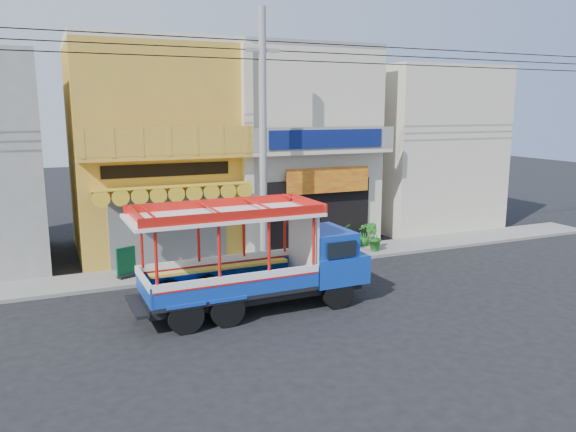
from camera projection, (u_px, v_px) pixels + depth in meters
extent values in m
plane|color=black|center=(332.00, 293.00, 17.57)|extent=(90.00, 90.00, 0.00)
cube|color=slate|center=(282.00, 260.00, 21.15)|extent=(30.00, 2.00, 0.12)
cube|color=gold|center=(151.00, 151.00, 22.44)|extent=(6.00, 6.00, 8.00)
cube|color=#595B5E|center=(169.00, 229.00, 20.21)|extent=(4.20, 0.10, 2.60)
cube|color=yellow|center=(172.00, 187.00, 19.25)|extent=(5.20, 1.50, 0.31)
cube|color=gold|center=(168.00, 156.00, 19.42)|extent=(6.00, 0.70, 0.18)
cube|color=gold|center=(170.00, 141.00, 19.05)|extent=(6.00, 0.12, 0.95)
cube|color=black|center=(167.00, 170.00, 19.80)|extent=(4.50, 0.04, 0.45)
cube|color=beige|center=(146.00, 44.00, 21.67)|extent=(6.00, 6.00, 0.24)
cube|color=beige|center=(288.00, 147.00, 24.80)|extent=(6.00, 6.00, 8.00)
cube|color=black|center=(318.00, 214.00, 22.55)|extent=(4.60, 0.12, 2.80)
cube|color=gold|center=(329.00, 180.00, 22.16)|extent=(3.60, 0.05, 1.00)
cube|color=beige|center=(323.00, 151.00, 21.78)|extent=(6.00, 0.70, 0.18)
cube|color=gray|center=(326.00, 139.00, 21.41)|extent=(6.00, 0.12, 0.85)
cube|color=navy|center=(327.00, 139.00, 21.35)|extent=(4.80, 0.06, 0.70)
cube|color=gray|center=(288.00, 51.00, 24.03)|extent=(6.00, 6.00, 0.24)
cube|color=beige|center=(248.00, 155.00, 20.79)|extent=(0.35, 0.30, 8.00)
cube|color=beige|center=(418.00, 148.00, 27.59)|extent=(6.00, 6.00, 7.60)
cylinder|color=gray|center=(263.00, 143.00, 19.30)|extent=(0.26, 0.26, 9.00)
cube|color=gray|center=(262.00, 50.00, 18.72)|extent=(1.20, 0.12, 0.12)
cylinder|color=black|center=(290.00, 60.00, 19.17)|extent=(28.00, 0.04, 0.04)
cylinder|color=black|center=(290.00, 51.00, 19.11)|extent=(28.00, 0.04, 0.04)
cylinder|color=black|center=(290.00, 42.00, 19.05)|extent=(28.00, 0.04, 0.04)
cylinder|color=black|center=(338.00, 293.00, 16.15)|extent=(0.93, 0.28, 0.93)
cylinder|color=black|center=(310.00, 276.00, 17.73)|extent=(0.93, 0.28, 0.93)
cylinder|color=black|center=(227.00, 310.00, 14.78)|extent=(0.93, 0.28, 0.93)
cylinder|color=black|center=(208.00, 290.00, 16.35)|extent=(0.93, 0.28, 0.93)
cylinder|color=black|center=(186.00, 316.00, 14.32)|extent=(0.93, 0.28, 0.93)
cylinder|color=black|center=(170.00, 296.00, 15.90)|extent=(0.93, 0.28, 0.93)
cube|color=black|center=(254.00, 291.00, 16.01)|extent=(6.27, 1.66, 0.26)
cube|color=blue|center=(329.00, 264.00, 16.90)|extent=(1.71, 2.08, 0.84)
cube|color=blue|center=(325.00, 241.00, 16.71)|extent=(1.34, 1.90, 0.70)
cube|color=black|center=(344.00, 240.00, 16.98)|extent=(0.09, 1.64, 0.51)
cube|color=black|center=(229.00, 288.00, 15.66)|extent=(4.64, 2.13, 0.11)
cube|color=blue|center=(241.00, 287.00, 14.72)|extent=(4.60, 0.17, 0.56)
cube|color=white|center=(240.00, 278.00, 14.67)|extent=(4.60, 0.17, 0.20)
cube|color=blue|center=(218.00, 268.00, 16.47)|extent=(4.60, 0.17, 0.56)
cube|color=white|center=(217.00, 260.00, 16.43)|extent=(4.60, 0.17, 0.20)
cylinder|color=red|center=(156.00, 258.00, 13.66)|extent=(0.09, 0.09, 1.49)
cylinder|color=red|center=(141.00, 242.00, 15.38)|extent=(0.09, 0.09, 1.49)
cube|color=white|center=(303.00, 244.00, 16.41)|extent=(0.11, 1.88, 2.09)
cube|color=white|center=(224.00, 215.00, 15.23)|extent=(5.20, 2.38, 0.09)
cube|color=red|center=(224.00, 209.00, 15.20)|extent=(5.01, 2.28, 0.24)
cube|color=black|center=(127.00, 276.00, 18.77)|extent=(0.65, 0.51, 0.10)
cube|color=#0B4121|center=(126.00, 261.00, 18.68)|extent=(0.66, 0.33, 0.94)
imported|color=#20651C|center=(338.00, 239.00, 21.89)|extent=(1.33, 1.33, 1.12)
imported|color=#20651C|center=(373.00, 237.00, 22.24)|extent=(0.79, 0.77, 1.11)
imported|color=#20651C|center=(363.00, 234.00, 23.06)|extent=(0.71, 0.71, 0.95)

